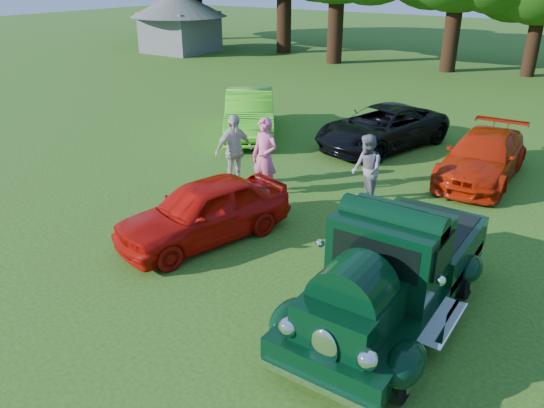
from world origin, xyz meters
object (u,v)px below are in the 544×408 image
Objects in this scene: spectator_pink at (265,157)px; spectator_white at (234,151)px; back_car_lime at (250,113)px; hero_pickup at (392,273)px; spectator_grey at (367,170)px; back_car_black at (382,127)px; back_car_orange at (483,157)px; red_convertible at (204,211)px; gazebo at (179,15)px.

spectator_white is (-1.02, 0.06, -0.04)m from spectator_pink.
spectator_white is at bearing 178.07° from spectator_pink.
spectator_pink reaches higher than back_car_lime.
spectator_grey is at bearing 120.00° from hero_pickup.
spectator_white is at bearing -93.59° from back_car_black.
red_convertible is at bearing -120.72° from back_car_orange.
spectator_grey is (-1.90, -3.26, 0.23)m from back_car_orange.
back_car_black is 2.38× the size of spectator_pink.
back_car_lime is 0.96× the size of back_car_black.
back_car_lime is 20.42m from gazebo.
hero_pickup is 1.28× the size of red_convertible.
spectator_grey is (5.76, -3.09, 0.11)m from back_car_lime.
back_car_lime is (-8.07, 7.10, -0.08)m from hero_pickup.
spectator_white is (2.41, -3.94, 0.20)m from back_car_lime.
back_car_lime is 2.38× the size of spectator_white.
back_car_black is 2.47× the size of spectator_white.
spectator_pink is (3.43, -3.99, 0.24)m from back_car_lime.
spectator_pink is at bearing -82.95° from back_car_black.
back_car_orange is 2.18× the size of spectator_pink.
hero_pickup is 4.63m from spectator_grey.
back_car_orange is (-0.41, 7.27, -0.20)m from hero_pickup.
spectator_pink reaches higher than back_car_black.
hero_pickup is 7.29m from back_car_orange.
red_convertible is at bearing -81.38° from spectator_pink.
gazebo is at bearing 165.40° from back_car_black.
spectator_pink is 1.04× the size of spectator_white.
red_convertible is 7.97m from back_car_black.
back_car_black is at bearing 102.43° from red_convertible.
red_convertible is at bearing -135.24° from spectator_white.
back_car_lime is at bearing -147.46° from back_car_black.
gazebo is at bearing 64.82° from spectator_white.
hero_pickup reaches higher than red_convertible.
back_car_black is at bearing -1.56° from spectator_white.
gazebo is at bearing 139.36° from hero_pickup.
spectator_grey reaches higher than back_car_orange.
hero_pickup reaches higher than back_car_black.
spectator_grey is at bearing -121.56° from back_car_orange.
spectator_grey is 3.46m from spectator_white.
red_convertible is 0.84× the size of back_car_lime.
spectator_white is 24.82m from gazebo.
back_car_orange is 2.51× the size of spectator_grey.
gazebo reaches higher than spectator_grey.
back_car_orange is at bearing -29.24° from gazebo.
back_car_lime is (-3.78, 6.71, 0.10)m from red_convertible.
gazebo reaches higher than spectator_white.
back_car_orange is (7.66, 0.18, -0.12)m from back_car_lime.
back_car_black is at bearing -19.70° from back_car_lime.
back_car_lime is at bearing 131.92° from spectator_pink.
back_car_orange is (3.37, -1.06, -0.03)m from back_car_black.
red_convertible is 2.76m from spectator_pink.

